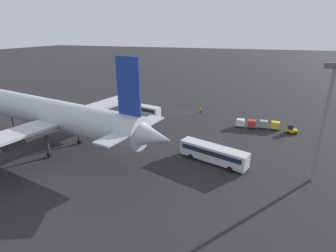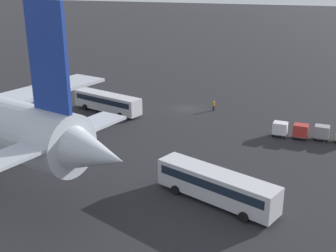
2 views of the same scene
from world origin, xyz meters
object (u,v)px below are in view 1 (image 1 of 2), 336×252
cargo_cart_red (252,124)px  cargo_cart_grey (263,124)px  airplane (55,115)px  shuttle_bus_near (140,109)px  shuttle_bus_far (213,153)px  baggage_tug (291,129)px  cargo_cart_yellow (275,125)px  cargo_cart_white (240,123)px  worker_person (201,110)px

cargo_cart_red → cargo_cart_grey: bearing=-168.6°
airplane → shuttle_bus_near: (-6.39, -25.95, -5.43)m
airplane → shuttle_bus_near: airplane is taller
shuttle_bus_far → baggage_tug: size_ratio=5.29×
shuttle_bus_near → cargo_cart_yellow: bearing=-166.1°
shuttle_bus_near → cargo_cart_yellow: 36.07m
cargo_cart_red → cargo_cart_white: (2.73, 0.10, 0.00)m
airplane → cargo_cart_red: airplane is taller
cargo_cart_grey → airplane: bearing=32.9°
shuttle_bus_far → cargo_cart_grey: (-8.82, -21.60, -0.73)m
baggage_tug → cargo_cart_red: 9.00m
airplane → cargo_cart_grey: (-39.72, -25.68, -6.09)m
airplane → baggage_tug: 52.52m
airplane → cargo_cart_grey: size_ratio=25.72×
shuttle_bus_near → shuttle_bus_far: 32.86m
baggage_tug → worker_person: (23.63, -8.73, -0.07)m
airplane → worker_person: size_ratio=30.44×
worker_person → cargo_cart_yellow: size_ratio=0.84×
airplane → cargo_cart_yellow: size_ratio=25.72×
cargo_cart_yellow → cargo_cart_grey: bearing=0.9°
airplane → cargo_cart_red: (-36.99, -25.13, -6.09)m
baggage_tug → cargo_cart_grey: bearing=-12.9°
worker_person → cargo_cart_white: bearing=145.1°
worker_person → cargo_cart_grey: bearing=156.2°
airplane → cargo_cart_white: airplane is taller
cargo_cart_grey → cargo_cart_white: bearing=6.8°
cargo_cart_yellow → cargo_cart_grey: same height
worker_person → cargo_cart_yellow: cargo_cart_yellow is taller
cargo_cart_yellow → cargo_cart_white: same height
cargo_cart_grey → cargo_cart_red: (2.73, 0.55, 0.00)m
cargo_cart_grey → cargo_cart_white: same height
cargo_cart_white → baggage_tug: bearing=177.9°
worker_person → cargo_cart_white: (-11.92, 8.30, 0.32)m
worker_person → cargo_cart_red: (-14.65, 8.20, 0.32)m
baggage_tug → cargo_cart_grey: (6.25, -1.08, 0.25)m
cargo_cart_yellow → shuttle_bus_near: bearing=-0.4°
shuttle_bus_near → cargo_cart_red: bearing=-167.3°
cargo_cart_yellow → cargo_cart_grey: size_ratio=1.00×
shuttle_bus_near → cargo_cart_grey: 33.34m
shuttle_bus_near → cargo_cart_red: shuttle_bus_near is taller
airplane → cargo_cart_grey: airplane is taller
cargo_cart_white → shuttle_bus_near: bearing=-1.9°
shuttle_bus_near → cargo_cart_red: (-30.60, 0.83, -0.67)m
shuttle_bus_far → cargo_cart_red: (-6.08, -21.05, -0.73)m
shuttle_bus_far → baggage_tug: shuttle_bus_far is taller
shuttle_bus_near → baggage_tug: bearing=-167.7°
shuttle_bus_near → worker_person: 17.60m
airplane → shuttle_bus_far: 31.63m
cargo_cart_grey → cargo_cart_red: size_ratio=1.00×
worker_person → cargo_cart_red: bearing=150.8°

